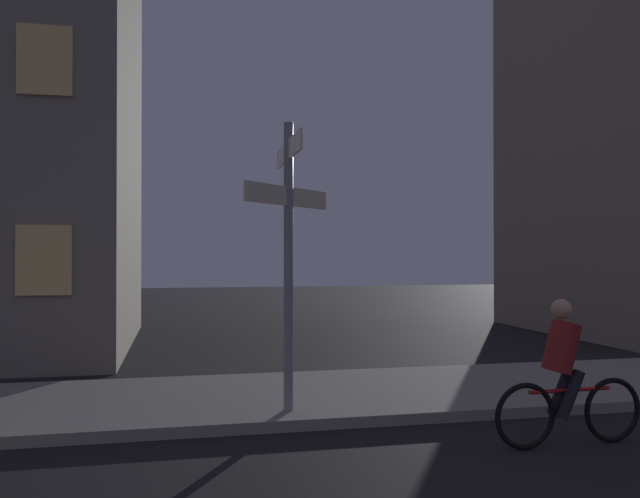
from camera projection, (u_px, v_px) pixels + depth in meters
The scene contains 3 objects.
sidewalk_kerb at pixel (360, 394), 9.37m from camera, with size 40.00×3.11×0.14m, color gray.
signpost at pixel (288, 236), 8.11m from camera, with size 1.25×1.77×3.62m.
cyclist at pixel (566, 378), 7.03m from camera, with size 1.82×0.34×1.61m.
Camera 1 is at (-2.59, -1.67, 2.09)m, focal length 36.19 mm.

